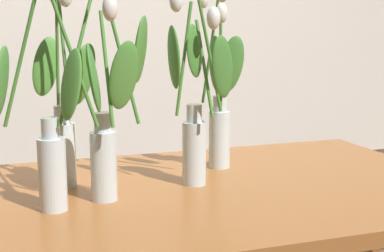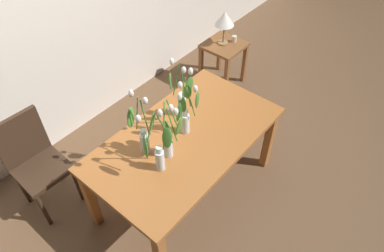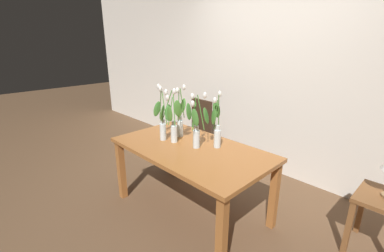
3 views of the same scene
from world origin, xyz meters
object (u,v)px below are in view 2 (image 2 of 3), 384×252
Objects in this scene: tulip_vase_2 at (181,98)px; table_lamp at (225,19)px; side_table at (224,53)px; pillar_candle at (234,39)px; dining_table at (186,144)px; tulip_vase_0 at (159,151)px; dining_chair at (34,159)px; tulip_vase_3 at (187,112)px; tulip_vase_1 at (144,134)px; tulip_vase_4 at (171,136)px.

tulip_vase_2 is 1.40× the size of table_lamp.
pillar_candle is at bearing -28.03° from side_table.
dining_table reaches higher than pillar_candle.
dining_chair is (-0.49, 1.00, -0.40)m from tulip_vase_0.
tulip_vase_0 is at bearing -156.95° from table_lamp.
dining_table reaches higher than side_table.
tulip_vase_1 is at bearing 162.89° from tulip_vase_3.
dining_chair is (-1.02, 0.74, -0.41)m from tulip_vase_2.
pillar_candle is at bearing -35.61° from table_lamp.
tulip_vase_3 reaches higher than table_lamp.
side_table is (1.85, 0.59, -0.50)m from tulip_vase_1.
tulip_vase_0 is 0.21m from tulip_vase_1.
table_lamp is (1.49, 0.72, -0.10)m from tulip_vase_3.
table_lamp is (0.00, 0.02, 0.42)m from side_table.
tulip_vase_1 reaches higher than dining_chair.
table_lamp reaches higher than pillar_candle.
dining_table is 2.81× the size of tulip_vase_1.
dining_table is 4.02× the size of table_lamp.
side_table is at bearing -4.98° from dining_chair.
table_lamp is 5.31× the size of pillar_candle.
tulip_vase_0 is 2.17m from pillar_candle.
tulip_vase_2 is 1.01× the size of side_table.
tulip_vase_4 reaches higher than tulip_vase_1.
table_lamp is (1.90, 0.81, -0.07)m from tulip_vase_0.
tulip_vase_4 reaches higher than tulip_vase_3.
tulip_vase_2 is 1.48m from table_lamp.
tulip_vase_3 is (0.36, -0.11, 0.03)m from tulip_vase_1.
tulip_vase_3 is at bearing -45.29° from dining_chair.
pillar_candle is (2.50, -0.27, 0.06)m from dining_chair.
tulip_vase_2 is at bearing 6.16° from tulip_vase_1.
tulip_vase_3 is at bearing 12.70° from tulip_vase_0.
tulip_vase_3 is at bearing -154.34° from table_lamp.
tulip_vase_4 is at bearing -159.08° from pillar_candle.
table_lamp reaches higher than side_table.
tulip_vase_4 is 1.07× the size of side_table.
tulip_vase_0 is at bearing -104.10° from tulip_vase_1.
dining_chair is at bearing 124.08° from tulip_vase_1.
tulip_vase_0 reaches higher than pillar_candle.
dining_table is 0.38m from tulip_vase_2.
dining_chair is at bearing 122.30° from tulip_vase_4.
tulip_vase_2 is 0.46m from tulip_vase_4.
pillar_candle is at bearing 20.92° from tulip_vase_4.
tulip_vase_4 is (-0.27, -0.08, 0.00)m from tulip_vase_3.
tulip_vase_4 reaches higher than side_table.
tulip_vase_3 is (0.05, 0.03, 0.31)m from dining_table.
table_lamp is (1.77, 0.80, -0.10)m from tulip_vase_4.
tulip_vase_4 is at bearing -57.70° from dining_chair.
tulip_vase_0 is at bearing -175.11° from tulip_vase_4.
tulip_vase_3 is 1.66m from table_lamp.
tulip_vase_2 is at bearing 31.69° from tulip_vase_4.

